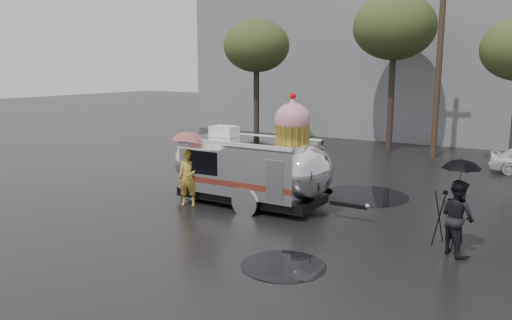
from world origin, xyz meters
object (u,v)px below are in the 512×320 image
Objects in this scene: person_left at (188,178)px; person_right at (457,217)px; tripod at (444,213)px; airstream_trailer at (253,165)px.

person_right is (8.05, -0.05, -0.00)m from person_left.
person_left is at bearing 174.64° from tripod.
airstream_trailer is at bearing 5.68° from person_left.
person_left is at bearing -147.39° from airstream_trailer.
person_right is 0.66m from tripod.
person_left is 1.30× the size of tripod.
airstream_trailer reaches higher than person_right.
person_left reaches higher than tripod.
person_right is at bearing -27.29° from person_left.
airstream_trailer is 4.93× the size of tripod.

